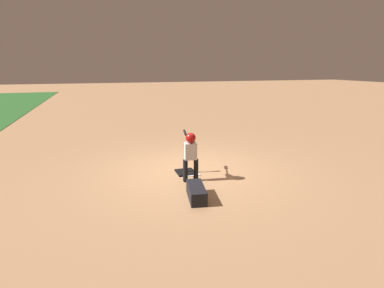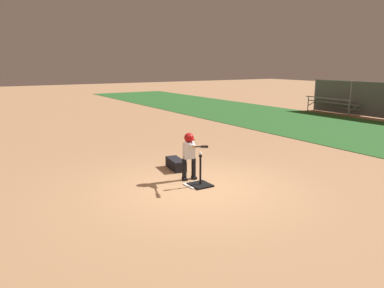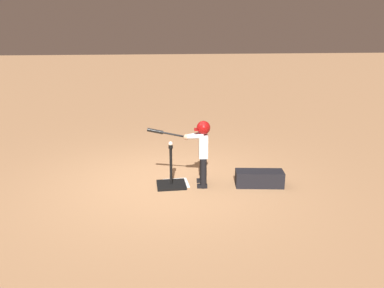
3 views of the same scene
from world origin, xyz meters
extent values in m
plane|color=#AD7F56|center=(0.00, 0.00, 0.00)|extent=(90.00, 90.00, 0.00)
cylinder|color=#9E9EA3|center=(-8.64, 14.08, 0.95)|extent=(0.08, 0.08, 1.90)
cylinder|color=#9E9EA3|center=(-6.17, 14.08, 0.95)|extent=(0.08, 0.08, 1.90)
cube|color=white|center=(-0.25, 0.08, 0.01)|extent=(0.45, 0.45, 0.02)
cube|color=black|center=(-0.15, 0.16, 0.02)|extent=(0.51, 0.46, 0.04)
cylinder|color=black|center=(-0.15, 0.16, 0.37)|extent=(0.05, 0.05, 0.66)
cylinder|color=black|center=(-0.15, 0.16, 0.73)|extent=(0.08, 0.08, 0.05)
cylinder|color=black|center=(-0.71, 0.32, 0.27)|extent=(0.12, 0.12, 0.53)
cube|color=black|center=(-0.69, 0.32, 0.03)|extent=(0.19, 0.11, 0.06)
cylinder|color=black|center=(-0.74, 0.07, 0.27)|extent=(0.12, 0.12, 0.53)
cube|color=black|center=(-0.72, 0.07, 0.03)|extent=(0.19, 0.11, 0.06)
cube|color=silver|center=(-0.72, 0.20, 0.73)|extent=(0.18, 0.29, 0.39)
sphere|color=tan|center=(-0.72, 0.20, 1.04)|extent=(0.20, 0.20, 0.20)
sphere|color=maroon|center=(-0.72, 0.20, 1.06)|extent=(0.24, 0.24, 0.24)
cube|color=maroon|center=(-0.62, 0.18, 1.03)|extent=(0.14, 0.19, 0.01)
cylinder|color=silver|center=(-0.57, 0.22, 0.91)|extent=(0.32, 0.20, 0.12)
cylinder|color=silver|center=(-0.58, 0.13, 0.91)|extent=(0.33, 0.14, 0.12)
sphere|color=tan|center=(-0.43, 0.16, 0.89)|extent=(0.10, 0.10, 0.10)
cylinder|color=black|center=(-0.10, 0.12, 0.96)|extent=(0.66, 0.11, 0.16)
cylinder|color=black|center=(0.10, 0.10, 1.00)|extent=(0.29, 0.10, 0.12)
cylinder|color=black|center=(-0.45, 0.16, 0.89)|extent=(0.03, 0.05, 0.05)
sphere|color=white|center=(-0.15, 0.16, 0.79)|extent=(0.07, 0.07, 0.07)
cube|color=#93969E|center=(-7.04, 14.58, 0.29)|extent=(3.23, 0.45, 0.04)
cube|color=#93969E|center=(-7.03, 14.82, 0.04)|extent=(3.23, 0.51, 0.04)
cube|color=#93969E|center=(-7.09, 13.98, 0.58)|extent=(3.23, 0.45, 0.04)
cube|color=#93969E|center=(-7.07, 14.22, 0.33)|extent=(3.23, 0.51, 0.04)
cube|color=#93969E|center=(-7.13, 13.37, 0.88)|extent=(3.23, 0.45, 0.04)
cube|color=#93969E|center=(-7.11, 13.62, 0.62)|extent=(3.23, 0.51, 0.04)
cylinder|color=#93969E|center=(-5.55, 14.72, 0.16)|extent=(0.06, 0.06, 0.31)
cylinder|color=#93969E|center=(-5.65, 13.27, 0.45)|extent=(0.06, 0.06, 0.90)
cylinder|color=#93969E|center=(-5.60, 14.00, 0.60)|extent=(0.15, 1.47, 0.63)
cylinder|color=#93969E|center=(-8.51, 14.93, 0.16)|extent=(0.06, 0.06, 0.31)
cylinder|color=#93969E|center=(-8.61, 13.48, 0.45)|extent=(0.06, 0.06, 0.90)
cylinder|color=#93969E|center=(-8.56, 14.20, 0.60)|extent=(0.15, 1.47, 0.63)
cube|color=black|center=(-1.70, 0.38, 0.14)|extent=(0.88, 0.45, 0.28)
camera|label=1|loc=(-7.13, 2.15, 2.65)|focal=28.00mm
camera|label=2|loc=(6.91, -4.46, 2.84)|focal=35.00mm
camera|label=3|loc=(0.33, 6.34, 2.60)|focal=35.00mm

